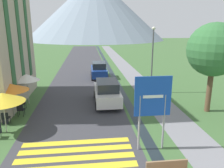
{
  "coord_description": "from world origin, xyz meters",
  "views": [
    {
      "loc": [
        -1.84,
        -5.36,
        5.83
      ],
      "look_at": [
        -0.08,
        10.0,
        1.69
      ],
      "focal_mm": 35.0,
      "sensor_mm": 36.0,
      "label": 1
    }
  ],
  "objects_px": {
    "cafe_umbrella_middle_orange": "(11,87)",
    "parked_car_near": "(107,92)",
    "cafe_chair_near_right": "(6,117)",
    "cafe_chair_far_right": "(22,103)",
    "road_sign": "(153,103)",
    "cafe_chair_middle": "(20,109)",
    "tree_by_path": "(214,50)",
    "streetlamp": "(152,55)",
    "parked_car_far": "(99,70)",
    "person_seated_near": "(4,113)",
    "cafe_umbrella_front_yellow": "(2,98)",
    "cafe_umbrella_rear_white": "(26,77)"
  },
  "relations": [
    {
      "from": "person_seated_near",
      "to": "cafe_umbrella_rear_white",
      "type": "bearing_deg",
      "value": 81.96
    },
    {
      "from": "road_sign",
      "to": "person_seated_near",
      "type": "distance_m",
      "value": 9.05
    },
    {
      "from": "cafe_chair_middle",
      "to": "cafe_chair_far_right",
      "type": "xyz_separation_m",
      "value": [
        -0.22,
        1.25,
        0.0
      ]
    },
    {
      "from": "cafe_chair_near_right",
      "to": "cafe_umbrella_front_yellow",
      "type": "relative_size",
      "value": 0.36
    },
    {
      "from": "person_seated_near",
      "to": "streetlamp",
      "type": "xyz_separation_m",
      "value": [
        10.7,
        5.25,
        2.68
      ]
    },
    {
      "from": "cafe_chair_near_right",
      "to": "cafe_chair_middle",
      "type": "bearing_deg",
      "value": 83.31
    },
    {
      "from": "cafe_umbrella_middle_orange",
      "to": "cafe_chair_middle",
      "type": "bearing_deg",
      "value": -16.4
    },
    {
      "from": "road_sign",
      "to": "cafe_umbrella_middle_orange",
      "type": "distance_m",
      "value": 9.34
    },
    {
      "from": "streetlamp",
      "to": "cafe_chair_far_right",
      "type": "bearing_deg",
      "value": -164.07
    },
    {
      "from": "parked_car_far",
      "to": "tree_by_path",
      "type": "distance_m",
      "value": 13.61
    },
    {
      "from": "road_sign",
      "to": "cafe_chair_middle",
      "type": "xyz_separation_m",
      "value": [
        -7.42,
        4.81,
        -1.86
      ]
    },
    {
      "from": "parked_car_far",
      "to": "tree_by_path",
      "type": "xyz_separation_m",
      "value": [
        7.0,
        -11.17,
        3.38
      ]
    },
    {
      "from": "cafe_chair_far_right",
      "to": "cafe_umbrella_front_yellow",
      "type": "relative_size",
      "value": 0.36
    },
    {
      "from": "cafe_chair_near_right",
      "to": "tree_by_path",
      "type": "relative_size",
      "value": 0.14
    },
    {
      "from": "streetlamp",
      "to": "tree_by_path",
      "type": "distance_m",
      "value": 5.49
    },
    {
      "from": "streetlamp",
      "to": "parked_car_near",
      "type": "bearing_deg",
      "value": -151.39
    },
    {
      "from": "road_sign",
      "to": "person_seated_near",
      "type": "bearing_deg",
      "value": 155.12
    },
    {
      "from": "cafe_umbrella_rear_white",
      "to": "tree_by_path",
      "type": "height_order",
      "value": "tree_by_path"
    },
    {
      "from": "cafe_chair_far_right",
      "to": "cafe_umbrella_rear_white",
      "type": "relative_size",
      "value": 0.37
    },
    {
      "from": "streetlamp",
      "to": "cafe_chair_near_right",
      "type": "bearing_deg",
      "value": -152.7
    },
    {
      "from": "cafe_chair_near_right",
      "to": "tree_by_path",
      "type": "bearing_deg",
      "value": 18.41
    },
    {
      "from": "cafe_chair_near_right",
      "to": "cafe_chair_far_right",
      "type": "bearing_deg",
      "value": 98.65
    },
    {
      "from": "person_seated_near",
      "to": "tree_by_path",
      "type": "relative_size",
      "value": 0.2
    },
    {
      "from": "cafe_chair_far_right",
      "to": "streetlamp",
      "type": "distance_m",
      "value": 11.07
    },
    {
      "from": "parked_car_far",
      "to": "cafe_umbrella_rear_white",
      "type": "distance_m",
      "value": 10.06
    },
    {
      "from": "tree_by_path",
      "to": "cafe_umbrella_rear_white",
      "type": "bearing_deg",
      "value": 166.5
    },
    {
      "from": "parked_car_near",
      "to": "cafe_chair_near_right",
      "type": "distance_m",
      "value": 7.17
    },
    {
      "from": "cafe_chair_near_right",
      "to": "cafe_chair_far_right",
      "type": "relative_size",
      "value": 1.0
    },
    {
      "from": "road_sign",
      "to": "cafe_chair_middle",
      "type": "distance_m",
      "value": 9.03
    },
    {
      "from": "cafe_umbrella_middle_orange",
      "to": "cafe_umbrella_rear_white",
      "type": "distance_m",
      "value": 2.48
    },
    {
      "from": "road_sign",
      "to": "cafe_chair_middle",
      "type": "bearing_deg",
      "value": 147.05
    },
    {
      "from": "cafe_chair_far_right",
      "to": "tree_by_path",
      "type": "bearing_deg",
      "value": -20.57
    },
    {
      "from": "parked_car_near",
      "to": "streetlamp",
      "type": "height_order",
      "value": "streetlamp"
    },
    {
      "from": "cafe_umbrella_rear_white",
      "to": "parked_car_far",
      "type": "bearing_deg",
      "value": 53.85
    },
    {
      "from": "road_sign",
      "to": "parked_car_near",
      "type": "xyz_separation_m",
      "value": [
        -1.51,
        6.73,
        -1.46
      ]
    },
    {
      "from": "cafe_chair_far_right",
      "to": "streetlamp",
      "type": "relative_size",
      "value": 0.15
    },
    {
      "from": "cafe_chair_far_right",
      "to": "cafe_umbrella_middle_orange",
      "type": "relative_size",
      "value": 0.38
    },
    {
      "from": "cafe_umbrella_rear_white",
      "to": "tree_by_path",
      "type": "xyz_separation_m",
      "value": [
        12.9,
        -3.1,
        2.22
      ]
    },
    {
      "from": "parked_car_far",
      "to": "cafe_chair_near_right",
      "type": "relative_size",
      "value": 5.07
    },
    {
      "from": "person_seated_near",
      "to": "cafe_chair_far_right",
      "type": "bearing_deg",
      "value": 79.69
    },
    {
      "from": "cafe_umbrella_middle_orange",
      "to": "parked_car_near",
      "type": "bearing_deg",
      "value": 15.49
    },
    {
      "from": "person_seated_near",
      "to": "tree_by_path",
      "type": "distance_m",
      "value": 13.9
    },
    {
      "from": "cafe_umbrella_front_yellow",
      "to": "cafe_umbrella_rear_white",
      "type": "relative_size",
      "value": 1.02
    },
    {
      "from": "road_sign",
      "to": "parked_car_near",
      "type": "distance_m",
      "value": 7.05
    },
    {
      "from": "parked_car_near",
      "to": "cafe_chair_far_right",
      "type": "height_order",
      "value": "parked_car_near"
    },
    {
      "from": "cafe_chair_middle",
      "to": "streetlamp",
      "type": "xyz_separation_m",
      "value": [
        10.06,
        4.18,
        2.86
      ]
    },
    {
      "from": "cafe_chair_near_right",
      "to": "cafe_chair_far_right",
      "type": "distance_m",
      "value": 2.53
    },
    {
      "from": "cafe_chair_middle",
      "to": "cafe_umbrella_rear_white",
      "type": "relative_size",
      "value": 0.37
    },
    {
      "from": "parked_car_near",
      "to": "cafe_chair_middle",
      "type": "relative_size",
      "value": 5.2
    },
    {
      "from": "road_sign",
      "to": "cafe_umbrella_front_yellow",
      "type": "height_order",
      "value": "road_sign"
    }
  ]
}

